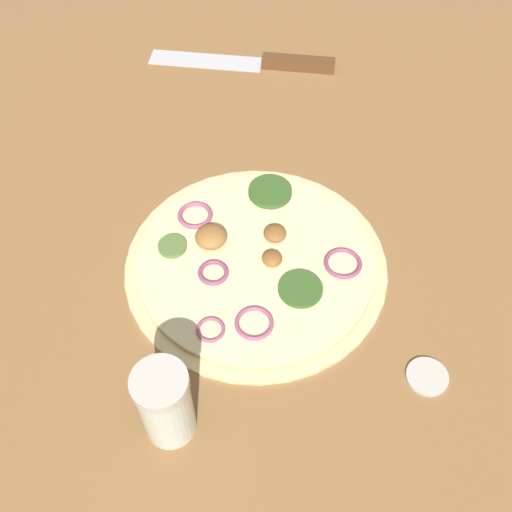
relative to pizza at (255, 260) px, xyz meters
name	(u,v)px	position (x,y,z in m)	size (l,w,h in m)	color
ground_plane	(256,265)	(0.00, 0.00, -0.01)	(3.00, 3.00, 0.00)	olive
pizza	(255,260)	(0.00, 0.00, 0.00)	(0.30, 0.30, 0.03)	beige
knife	(270,62)	(0.04, -0.38, 0.00)	(0.29, 0.04, 0.02)	silver
spice_jar	(165,404)	(0.05, 0.21, 0.04)	(0.05, 0.05, 0.10)	silver
loose_cap	(428,376)	(-0.20, 0.11, 0.00)	(0.04, 0.04, 0.01)	beige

